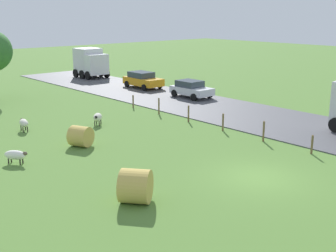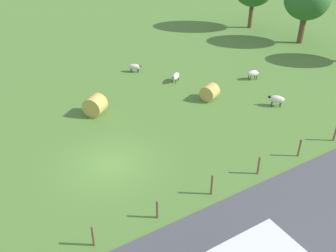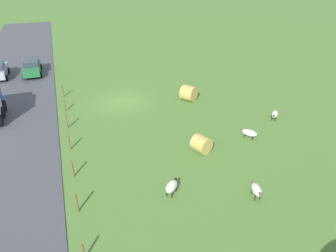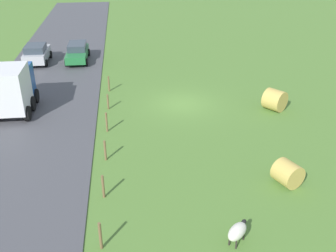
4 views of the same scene
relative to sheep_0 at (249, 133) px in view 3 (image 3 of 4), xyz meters
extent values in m
plane|color=#517A33|center=(7.70, -9.40, -0.47)|extent=(160.00, 160.00, 0.00)
cube|color=#47474C|center=(17.50, -9.40, -0.44)|extent=(8.00, 80.00, 0.06)
ellipsoid|color=white|center=(-0.01, 0.01, 0.00)|extent=(1.10, 1.22, 0.49)
ellipsoid|color=brown|center=(0.33, -0.42, 0.11)|extent=(0.30, 0.32, 0.20)
cylinder|color=#2D2823|center=(0.29, -0.16, -0.33)|extent=(0.07, 0.07, 0.29)
cylinder|color=#2D2823|center=(0.08, -0.32, -0.33)|extent=(0.07, 0.07, 0.29)
cylinder|color=#2D2823|center=(-0.10, 0.35, -0.33)|extent=(0.07, 0.07, 0.29)
cylinder|color=#2D2823|center=(-0.31, 0.18, -0.33)|extent=(0.07, 0.07, 0.29)
ellipsoid|color=silver|center=(3.02, 5.82, 0.08)|extent=(0.71, 1.16, 0.51)
ellipsoid|color=brown|center=(3.12, 6.32, 0.19)|extent=(0.23, 0.29, 0.20)
cylinder|color=#2D2823|center=(2.94, 6.14, -0.29)|extent=(0.07, 0.07, 0.36)
cylinder|color=#2D2823|center=(3.22, 6.08, -0.29)|extent=(0.07, 0.07, 0.36)
cylinder|color=#2D2823|center=(2.83, 5.56, -0.29)|extent=(0.07, 0.07, 0.36)
cylinder|color=#2D2823|center=(3.10, 5.50, -0.29)|extent=(0.07, 0.07, 0.36)
ellipsoid|color=silver|center=(7.51, 4.04, 0.08)|extent=(1.16, 1.17, 0.55)
ellipsoid|color=black|center=(7.15, 3.66, 0.20)|extent=(0.31, 0.31, 0.20)
cylinder|color=#2D2823|center=(7.41, 3.71, -0.30)|extent=(0.07, 0.07, 0.34)
cylinder|color=#2D2823|center=(7.19, 3.93, -0.30)|extent=(0.07, 0.07, 0.34)
cylinder|color=#2D2823|center=(7.83, 4.15, -0.30)|extent=(0.07, 0.07, 0.34)
cylinder|color=#2D2823|center=(7.61, 4.36, -0.30)|extent=(0.07, 0.07, 0.34)
ellipsoid|color=silver|center=(-3.62, -1.98, 0.01)|extent=(1.13, 1.15, 0.49)
ellipsoid|color=brown|center=(-3.25, -1.59, 0.12)|extent=(0.31, 0.31, 0.20)
cylinder|color=#2D2823|center=(-3.50, -1.67, -0.32)|extent=(0.07, 0.07, 0.29)
cylinder|color=#2D2823|center=(-3.31, -1.85, -0.32)|extent=(0.07, 0.07, 0.29)
cylinder|color=#2D2823|center=(-3.93, -2.12, -0.32)|extent=(0.07, 0.07, 0.29)
cylinder|color=#2D2823|center=(-3.73, -2.30, -0.32)|extent=(0.07, 0.07, 0.29)
cylinder|color=tan|center=(1.73, -7.80, 0.23)|extent=(1.85, 1.82, 1.40)
cylinder|color=tan|center=(4.08, 0.47, 0.12)|extent=(1.54, 1.50, 1.19)
cylinder|color=brown|center=(12.78, -12.36, 0.11)|extent=(0.12, 0.12, 1.15)
cylinder|color=brown|center=(12.78, -9.13, 0.06)|extent=(0.12, 0.12, 1.06)
cylinder|color=brown|center=(12.78, -5.91, 0.15)|extent=(0.12, 0.12, 1.24)
cylinder|color=brown|center=(12.78, -2.68, 0.11)|extent=(0.12, 0.12, 1.15)
cylinder|color=brown|center=(12.78, 0.54, 0.12)|extent=(0.12, 0.12, 1.18)
cylinder|color=brown|center=(12.78, 3.77, 0.15)|extent=(0.12, 0.12, 1.25)
cylinder|color=brown|center=(12.78, 6.99, 0.04)|extent=(0.12, 0.12, 1.02)
cylinder|color=black|center=(17.77, -10.72, 0.07)|extent=(0.30, 0.96, 0.96)
cylinder|color=black|center=(17.77, -9.41, 0.07)|extent=(0.30, 0.96, 0.96)
cylinder|color=black|center=(17.77, -7.86, 0.07)|extent=(0.30, 0.96, 0.96)
cylinder|color=black|center=(18.31, -20.99, -0.09)|extent=(0.22, 0.64, 0.64)
cylinder|color=black|center=(18.31, -18.45, -0.09)|extent=(0.22, 0.64, 0.64)
cube|color=#237238|center=(15.72, -19.80, 0.23)|extent=(1.73, 4.47, 0.65)
cube|color=#333D47|center=(15.72, -20.13, 0.84)|extent=(1.52, 2.46, 0.56)
cylinder|color=black|center=(14.86, -18.34, -0.09)|extent=(0.22, 0.64, 0.64)
cylinder|color=black|center=(16.59, -18.34, -0.09)|extent=(0.22, 0.64, 0.64)
cylinder|color=black|center=(14.86, -21.25, -0.09)|extent=(0.22, 0.64, 0.64)
cylinder|color=black|center=(16.59, -21.25, -0.09)|extent=(0.22, 0.64, 0.64)
camera|label=1|loc=(-8.30, -21.13, 7.06)|focal=47.13mm
camera|label=2|loc=(24.22, -15.52, 12.65)|focal=40.01mm
camera|label=3|loc=(12.29, 17.64, 12.14)|focal=34.43mm
camera|label=4|loc=(11.51, 15.42, 10.78)|focal=42.32mm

